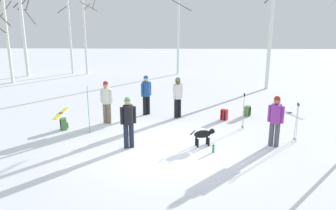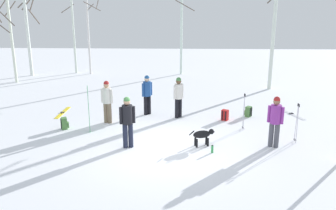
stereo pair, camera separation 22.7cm
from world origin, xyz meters
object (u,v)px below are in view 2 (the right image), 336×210
(ski_poles_1, at_px, (244,111))
(birch_tree_5, at_px, (275,15))
(ski_pair_lying_0, at_px, (63,112))
(birch_tree_4, at_px, (181,24))
(ski_pair_planted_0, at_px, (89,109))
(birch_tree_2, at_px, (73,19))
(person_3, at_px, (127,119))
(backpack_0, at_px, (65,123))
(ski_pair_lying_1, at_px, (291,113))
(birch_tree_3, at_px, (88,18))
(person_4, at_px, (178,95))
(birch_tree_0, at_px, (28,30))
(person_1, at_px, (107,99))
(dog, at_px, (203,135))
(ski_poles_0, at_px, (297,122))
(person_0, at_px, (275,119))
(backpack_2, at_px, (248,112))
(backpack_1, at_px, (225,115))
(person_2, at_px, (147,92))
(birch_tree_1, at_px, (11,36))
(water_bottle_0, at_px, (212,149))

(ski_poles_1, height_order, birch_tree_5, birch_tree_5)
(ski_pair_lying_0, xyz_separation_m, birch_tree_4, (5.16, 9.67, 3.43))
(ski_pair_planted_0, relative_size, birch_tree_2, 0.24)
(person_3, bearing_deg, backpack_0, 147.67)
(person_3, distance_m, ski_pair_lying_1, 7.73)
(ski_poles_1, xyz_separation_m, birch_tree_3, (-8.77, 11.41, 3.09))
(ski_poles_1, bearing_deg, person_4, 150.49)
(person_4, relative_size, birch_tree_0, 0.30)
(birch_tree_0, relative_size, birch_tree_4, 0.86)
(ski_pair_planted_0, xyz_separation_m, birch_tree_4, (3.33, 12.03, 2.58))
(ski_poles_1, relative_size, birch_tree_4, 0.21)
(person_3, bearing_deg, birch_tree_2, 113.25)
(birch_tree_3, distance_m, birch_tree_5, 12.24)
(person_1, xyz_separation_m, ski_poles_1, (5.28, -0.57, -0.24))
(person_3, distance_m, birch_tree_3, 14.43)
(ski_poles_1, bearing_deg, backpack_0, -178.09)
(dog, relative_size, birch_tree_3, 0.12)
(person_3, relative_size, ski_poles_0, 1.26)
(person_0, height_order, backpack_2, person_0)
(person_4, relative_size, birch_tree_5, 0.21)
(birch_tree_2, bearing_deg, person_4, -54.10)
(backpack_0, bearing_deg, ski_poles_1, 1.91)
(ski_pair_lying_0, distance_m, ski_pair_lying_1, 10.00)
(backpack_0, height_order, backpack_1, same)
(person_2, distance_m, ski_poles_0, 6.17)
(ski_pair_lying_0, bearing_deg, birch_tree_5, 26.67)
(ski_poles_0, height_order, birch_tree_3, birch_tree_3)
(person_0, bearing_deg, ski_poles_0, 28.94)
(person_2, bearing_deg, birch_tree_3, 117.28)
(birch_tree_0, bearing_deg, birch_tree_1, -90.21)
(person_0, relative_size, person_3, 1.00)
(backpack_0, bearing_deg, person_1, 28.03)
(ski_poles_0, distance_m, birch_tree_5, 8.94)
(birch_tree_0, height_order, birch_tree_5, birch_tree_5)
(birch_tree_1, bearing_deg, person_4, -33.70)
(person_4, relative_size, birch_tree_2, 0.23)
(backpack_2, height_order, birch_tree_2, birch_tree_2)
(backpack_2, bearing_deg, ski_pair_lying_1, 14.08)
(birch_tree_1, bearing_deg, person_1, -45.87)
(backpack_1, xyz_separation_m, birch_tree_3, (-8.22, 10.30, 3.62))
(person_1, bearing_deg, backpack_1, 6.48)
(ski_pair_lying_1, distance_m, birch_tree_4, 11.12)
(dog, relative_size, birch_tree_5, 0.11)
(birch_tree_2, bearing_deg, person_0, -51.56)
(ski_pair_lying_0, relative_size, backpack_2, 4.06)
(ski_poles_0, distance_m, birch_tree_0, 18.69)
(person_0, distance_m, birch_tree_2, 17.36)
(person_4, xyz_separation_m, backpack_2, (2.96, 0.25, -0.77))
(water_bottle_0, distance_m, birch_tree_3, 16.00)
(birch_tree_1, distance_m, birch_tree_4, 10.83)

